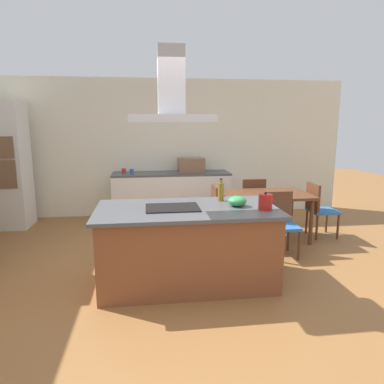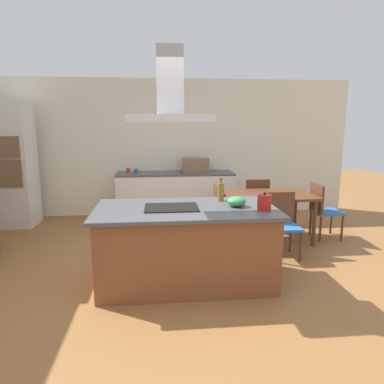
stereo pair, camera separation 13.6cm
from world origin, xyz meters
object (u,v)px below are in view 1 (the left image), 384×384
coffee_mug_red (124,171)px  olive_oil_bottle (221,191)px  dining_table (265,198)px  chair_facing_island (280,219)px  mixing_bowl (237,201)px  countertop_microwave (191,165)px  coffee_mug_blue (132,171)px  tea_kettle (265,202)px  chair_facing_back_wall (252,199)px  chair_at_left_end (208,210)px  chair_at_right_end (318,206)px  wall_oven_stack (6,166)px  cooktop (172,208)px  range_hood (171,98)px

coffee_mug_red → olive_oil_bottle: bearing=-63.1°
dining_table → chair_facing_island: 0.68m
mixing_bowl → olive_oil_bottle: bearing=113.5°
countertop_microwave → chair_facing_island: 2.43m
coffee_mug_red → coffee_mug_blue: (0.15, -0.10, 0.00)m
tea_kettle → olive_oil_bottle: bearing=127.6°
countertop_microwave → coffee_mug_blue: bearing=-177.3°
countertop_microwave → chair_facing_back_wall: (0.99, -0.82, -0.53)m
tea_kettle → coffee_mug_blue: bearing=117.4°
chair_at_left_end → chair_at_right_end: 1.83m
coffee_mug_red → chair_at_left_end: 2.11m
chair_at_left_end → mixing_bowl: bearing=-86.2°
tea_kettle → chair_at_left_end: (-0.36, 1.60, -0.48)m
coffee_mug_red → chair_facing_back_wall: size_ratio=0.10×
chair_facing_back_wall → coffee_mug_red: bearing=159.2°
coffee_mug_red → chair_at_right_end: size_ratio=0.10×
countertop_microwave → coffee_mug_red: 1.30m
mixing_bowl → wall_oven_stack: size_ratio=0.10×
coffee_mug_red → coffee_mug_blue: bearing=-33.3°
chair_facing_back_wall → chair_facing_island: bearing=-90.0°
cooktop → dining_table: size_ratio=0.43×
coffee_mug_red → dining_table: (2.29, -1.54, -0.28)m
countertop_microwave → coffee_mug_red: (-1.30, 0.05, -0.09)m
wall_oven_stack → chair_facing_island: size_ratio=2.47×
olive_oil_bottle → range_hood: range_hood is taller
olive_oil_bottle → mixing_bowl: size_ratio=1.30×
olive_oil_bottle → coffee_mug_blue: size_ratio=3.11×
countertop_microwave → dining_table: size_ratio=0.36×
chair_facing_island → dining_table: bearing=90.0°
chair_facing_back_wall → wall_oven_stack: bearing=172.2°
range_hood → olive_oil_bottle: bearing=25.8°
mixing_bowl → chair_at_right_end: size_ratio=0.24×
countertop_microwave → coffee_mug_blue: size_ratio=5.56×
tea_kettle → wall_oven_stack: bearing=142.7°
countertop_microwave → dining_table: (0.99, -1.49, -0.37)m
coffee_mug_blue → chair_facing_back_wall: coffee_mug_blue is taller
cooktop → dining_table: bearing=41.5°
tea_kettle → wall_oven_stack: wall_oven_stack is taller
coffee_mug_blue → wall_oven_stack: size_ratio=0.04×
olive_oil_bottle → chair_at_left_end: size_ratio=0.31×
countertop_microwave → dining_table: bearing=-56.4°
tea_kettle → mixing_bowl: 0.34m
coffee_mug_red → chair_at_left_end: (1.37, -1.54, -0.44)m
chair_facing_island → range_hood: range_hood is taller
mixing_bowl → wall_oven_stack: 4.38m
coffee_mug_red → chair_at_right_end: coffee_mug_red is taller
coffee_mug_blue → dining_table: coffee_mug_blue is taller
tea_kettle → chair_at_left_end: bearing=102.5°
tea_kettle → wall_oven_stack: 4.71m
countertop_microwave → range_hood: bearing=-101.5°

